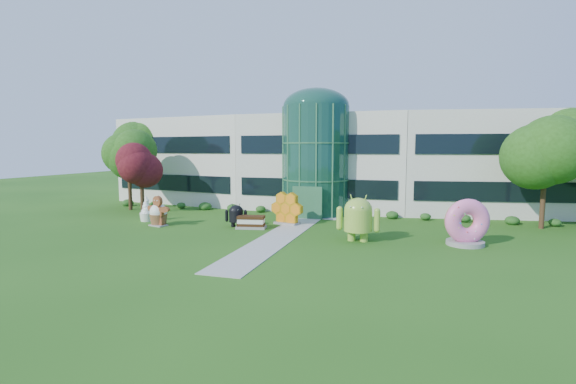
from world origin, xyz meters
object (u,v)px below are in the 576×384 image
(android_green, at_px, (358,216))
(gingerbread, at_px, (158,211))
(donut, at_px, (466,222))
(android_black, at_px, (236,214))

(android_green, distance_m, gingerbread, 15.67)
(donut, relative_size, gingerbread, 1.15)
(android_green, xyz_separation_m, donut, (6.59, 0.87, -0.19))
(android_black, bearing_deg, donut, -22.01)
(donut, bearing_deg, android_black, 155.29)
(android_green, height_order, gingerbread, android_green)
(android_green, bearing_deg, donut, 9.22)
(donut, height_order, gingerbread, donut)
(android_black, xyz_separation_m, donut, (16.25, -1.38, 0.49))
(android_green, relative_size, android_black, 1.69)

